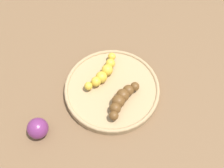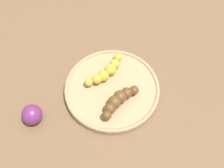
{
  "view_description": "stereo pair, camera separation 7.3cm",
  "coord_description": "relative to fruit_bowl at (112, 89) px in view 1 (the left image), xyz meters",
  "views": [
    {
      "loc": [
        0.29,
        0.24,
        0.66
      ],
      "look_at": [
        0.0,
        0.0,
        0.04
      ],
      "focal_mm": 44.74,
      "sensor_mm": 36.0,
      "label": 1
    },
    {
      "loc": [
        0.24,
        0.29,
        0.66
      ],
      "look_at": [
        0.0,
        0.0,
        0.04
      ],
      "focal_mm": 44.74,
      "sensor_mm": 36.0,
      "label": 2
    }
  ],
  "objects": [
    {
      "name": "ground_plane",
      "position": [
        0.0,
        0.0,
        -0.01
      ],
      "size": [
        2.4,
        2.4,
        0.0
      ],
      "primitive_type": "plane",
      "color": "brown"
    },
    {
      "name": "fruit_bowl",
      "position": [
        0.0,
        0.0,
        0.0
      ],
      "size": [
        0.26,
        0.26,
        0.02
      ],
      "color": "#A08259",
      "rests_on": "ground_plane"
    },
    {
      "name": "banana_overripe",
      "position": [
        0.02,
        0.05,
        0.02
      ],
      "size": [
        0.12,
        0.05,
        0.03
      ],
      "rotation": [
        0.0,
        0.0,
        4.81
      ],
      "color": "#593819",
      "rests_on": "fruit_bowl"
    },
    {
      "name": "banana_spotted",
      "position": [
        -0.02,
        -0.04,
        0.02
      ],
      "size": [
        0.14,
        0.05,
        0.03
      ],
      "rotation": [
        0.0,
        0.0,
        1.69
      ],
      "color": "gold",
      "rests_on": "fruit_bowl"
    },
    {
      "name": "plum_purple",
      "position": [
        0.21,
        -0.06,
        0.01
      ],
      "size": [
        0.05,
        0.05,
        0.05
      ],
      "primitive_type": "sphere",
      "color": "#662659",
      "rests_on": "ground_plane"
    }
  ]
}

